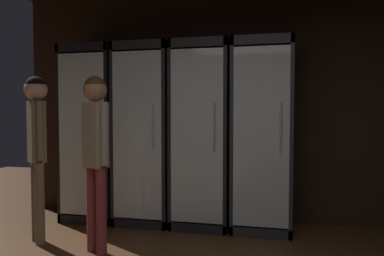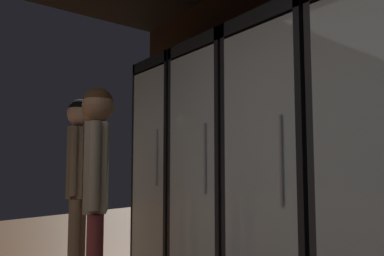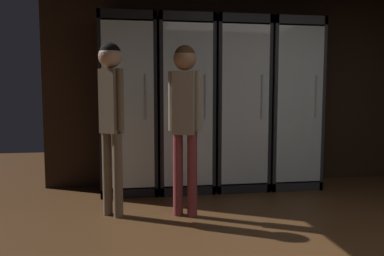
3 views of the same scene
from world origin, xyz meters
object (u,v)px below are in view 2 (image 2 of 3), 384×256
at_px(shopper_near, 97,174).
at_px(shopper_far, 79,165).
at_px(cooler_left, 223,173).
at_px(cooler_center, 291,178).
at_px(cooler_far_left, 177,170).

bearing_deg(shopper_near, shopper_far, 171.35).
distance_m(cooler_left, cooler_center, 0.67).
distance_m(cooler_far_left, cooler_left, 0.67).
xyz_separation_m(cooler_far_left, cooler_center, (1.35, 0.00, 0.00)).
bearing_deg(cooler_far_left, cooler_center, 0.02).
bearing_deg(shopper_far, cooler_far_left, 80.72).
height_order(cooler_left, cooler_center, same).
xyz_separation_m(shopper_near, shopper_far, (-0.69, 0.11, 0.04)).
xyz_separation_m(cooler_left, cooler_center, (0.67, -0.00, 0.00)).
height_order(cooler_far_left, shopper_near, cooler_far_left).
distance_m(cooler_far_left, shopper_near, 1.16).
height_order(cooler_far_left, shopper_far, cooler_far_left).
bearing_deg(cooler_center, shopper_near, -128.13).
relative_size(cooler_far_left, shopper_far, 1.26).
distance_m(cooler_left, shopper_far, 1.24).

